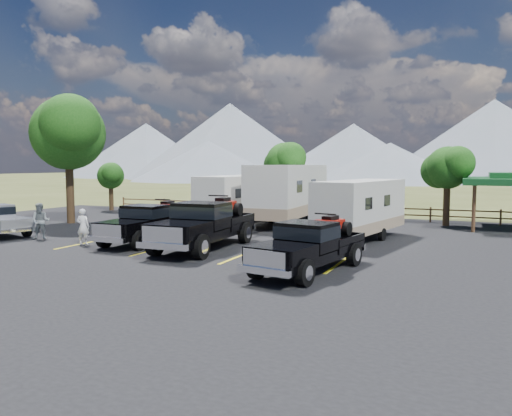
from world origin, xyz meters
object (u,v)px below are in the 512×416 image
at_px(rig_right, 310,245).
at_px(person_a, 83,227).
at_px(tree_big_nw, 68,133).
at_px(trailer_center, 289,193).
at_px(rig_center, 205,224).
at_px(person_b, 41,221).
at_px(rig_left, 149,222).
at_px(trailer_right, 361,209).
at_px(trailer_left, 235,198).

height_order(rig_right, person_a, rig_right).
bearing_deg(tree_big_nw, person_a, -42.63).
xyz_separation_m(rig_right, trailer_center, (-5.35, 12.60, 0.97)).
relative_size(rig_center, trailer_center, 0.66).
height_order(rig_center, person_a, rig_center).
bearing_deg(person_b, rig_left, -17.44).
relative_size(rig_center, rig_right, 1.15).
height_order(tree_big_nw, trailer_right, tree_big_nw).
xyz_separation_m(tree_big_nw, rig_center, (12.37, -4.92, -4.47)).
bearing_deg(rig_right, trailer_center, 123.60).
height_order(rig_left, rig_right, rig_left).
distance_m(tree_big_nw, trailer_right, 18.48).
xyz_separation_m(rig_left, rig_center, (3.24, -0.42, 0.14)).
xyz_separation_m(rig_right, trailer_left, (-8.54, 11.71, 0.63)).
relative_size(trailer_center, trailer_right, 1.25).
xyz_separation_m(rig_left, trailer_left, (0.30, 8.64, 0.60)).
height_order(rig_center, person_b, rig_center).
xyz_separation_m(rig_left, person_a, (-2.38, -1.71, -0.13)).
height_order(trailer_left, trailer_right, trailer_left).
height_order(trailer_left, person_b, trailer_left).
height_order(tree_big_nw, rig_left, tree_big_nw).
distance_m(rig_right, person_a, 11.30).
bearing_deg(trailer_center, person_a, -119.14).
distance_m(rig_center, trailer_left, 9.53).
height_order(rig_right, trailer_left, trailer_left).
xyz_separation_m(trailer_center, trailer_right, (5.42, -4.77, -0.38)).
height_order(rig_center, rig_right, rig_center).
bearing_deg(person_b, tree_big_nw, 91.82).
bearing_deg(trailer_right, trailer_left, 166.44).
relative_size(rig_center, trailer_right, 0.82).
distance_m(tree_big_nw, rig_center, 14.04).
distance_m(tree_big_nw, rig_left, 11.17).
bearing_deg(person_a, rig_right, 160.70).
distance_m(tree_big_nw, rig_right, 20.04).
bearing_deg(trailer_left, person_a, -103.16).
bearing_deg(trailer_right, tree_big_nw, -168.46).
relative_size(trailer_right, person_a, 5.06).
bearing_deg(tree_big_nw, trailer_left, 23.70).
bearing_deg(rig_center, tree_big_nw, 156.44).
bearing_deg(rig_left, person_b, -166.99).
xyz_separation_m(tree_big_nw, trailer_left, (9.43, 4.14, -4.01)).
relative_size(tree_big_nw, trailer_right, 0.94).
height_order(trailer_center, person_a, trailer_center).
bearing_deg(rig_right, person_a, -176.32).
bearing_deg(trailer_right, person_b, -146.42).
xyz_separation_m(trailer_left, trailer_center, (3.19, 0.89, 0.35)).
bearing_deg(rig_left, trailer_center, 69.58).
xyz_separation_m(rig_center, rig_right, (5.60, -2.65, -0.17)).
bearing_deg(trailer_left, rig_right, -52.57).
height_order(tree_big_nw, rig_center, tree_big_nw).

